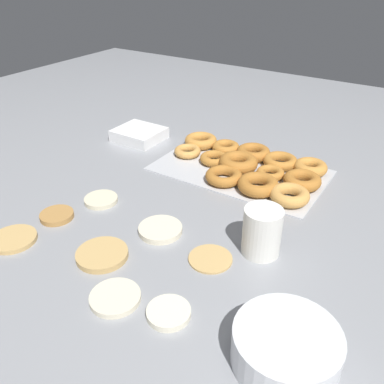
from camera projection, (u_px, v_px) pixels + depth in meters
name	position (u px, v px, depth m)	size (l,w,h in m)	color
ground_plane	(161.00, 225.00, 0.99)	(3.00, 3.00, 0.00)	gray
pancake_0	(210.00, 258.00, 0.87)	(0.10, 0.10, 0.01)	tan
pancake_1	(102.00, 199.00, 1.08)	(0.09, 0.09, 0.01)	beige
pancake_2	(13.00, 239.00, 0.93)	(0.10, 0.10, 0.01)	tan
pancake_3	(57.00, 215.00, 1.01)	(0.08, 0.08, 0.01)	#B27F42
pancake_4	(169.00, 313.00, 0.74)	(0.08, 0.08, 0.01)	silver
pancake_5	(160.00, 230.00, 0.96)	(0.10, 0.10, 0.01)	beige
pancake_6	(102.00, 254.00, 0.88)	(0.11, 0.11, 0.01)	tan
pancake_7	(115.00, 298.00, 0.77)	(0.10, 0.10, 0.01)	beige
donut_tray	(249.00, 166.00, 1.21)	(0.50, 0.30, 0.04)	silver
batter_bowl	(286.00, 347.00, 0.64)	(0.17, 0.17, 0.06)	white
container_stack	(139.00, 134.00, 1.42)	(0.16, 0.14, 0.04)	white
paper_cup	(262.00, 232.00, 0.87)	(0.08, 0.08, 0.11)	white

